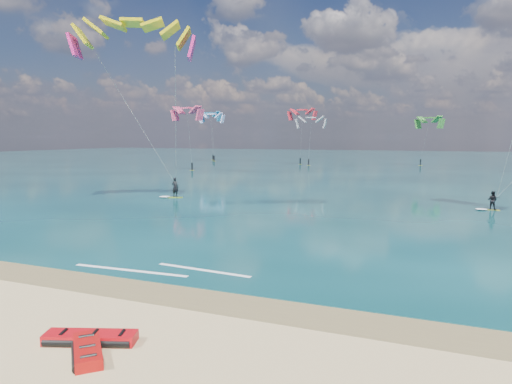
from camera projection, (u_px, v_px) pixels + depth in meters
ground at (324, 191)px, 53.19m from camera, size 320.00×320.00×0.00m
wet_sand_strip at (118, 286)px, 19.08m from camera, size 320.00×2.40×0.01m
sea at (385, 162)px, 112.18m from camera, size 320.00×200.00×0.04m
packed_kite_left at (91, 343)px, 13.87m from camera, size 3.14×1.97×0.38m
packed_kite_mid at (88, 356)px, 13.03m from camera, size 2.34×2.36×0.38m
kitesurfer_main at (155, 105)px, 41.53m from camera, size 10.02×11.66×17.62m
shoreline_foam at (163, 270)px, 21.27m from camera, size 8.66×1.88×0.01m
distant_kites at (296, 140)px, 96.92m from camera, size 77.39×38.51×12.37m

